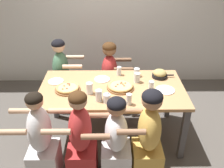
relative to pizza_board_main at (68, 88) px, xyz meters
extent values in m
plane|color=#514C47|center=(0.55, 0.06, -0.80)|extent=(18.00, 18.00, 0.00)
cube|color=tan|center=(0.55, 0.06, -0.05)|extent=(1.83, 0.97, 0.04)
cube|color=#4C4C51|center=(-0.30, -0.37, -0.43)|extent=(0.07, 0.07, 0.73)
cube|color=#4C4C51|center=(1.40, -0.37, -0.43)|extent=(0.07, 0.07, 0.73)
cube|color=#4C4C51|center=(-0.30, 0.48, -0.43)|extent=(0.07, 0.07, 0.73)
cube|color=#4C4C51|center=(1.40, 0.48, -0.43)|extent=(0.07, 0.07, 0.73)
cylinder|color=brown|center=(0.00, 0.00, -0.02)|extent=(0.32, 0.32, 0.02)
torus|color=tan|center=(0.00, 0.00, 0.01)|extent=(0.28, 0.28, 0.03)
cylinder|color=#E5C675|center=(0.00, 0.00, 0.00)|extent=(0.24, 0.24, 0.03)
cylinder|color=#C6422D|center=(0.01, 0.07, 0.02)|extent=(0.02, 0.02, 0.01)
cylinder|color=#C6422D|center=(0.00, -0.04, 0.02)|extent=(0.02, 0.02, 0.01)
cylinder|color=#C6422D|center=(0.02, 0.04, 0.02)|extent=(0.02, 0.02, 0.01)
cylinder|color=#C6422D|center=(-0.05, -0.05, 0.02)|extent=(0.02, 0.02, 0.01)
cylinder|color=#C6422D|center=(-0.04, 0.02, 0.02)|extent=(0.02, 0.02, 0.01)
cylinder|color=#C6422D|center=(-0.01, 0.07, 0.02)|extent=(0.02, 0.02, 0.01)
cylinder|color=brown|center=(0.66, 0.04, -0.02)|extent=(0.34, 0.34, 0.02)
torus|color=tan|center=(0.66, 0.04, 0.01)|extent=(0.31, 0.31, 0.03)
cylinder|color=#E5C675|center=(0.66, 0.04, 0.01)|extent=(0.27, 0.27, 0.03)
cylinder|color=#C6422D|center=(0.62, 0.05, 0.02)|extent=(0.02, 0.02, 0.01)
cylinder|color=#C6422D|center=(0.66, 0.07, 0.02)|extent=(0.02, 0.02, 0.01)
cylinder|color=#C6422D|center=(0.72, 0.08, 0.02)|extent=(0.02, 0.02, 0.01)
cylinder|color=#C6422D|center=(0.60, 0.00, 0.02)|extent=(0.02, 0.02, 0.01)
cylinder|color=#C6422D|center=(0.67, 0.11, 0.02)|extent=(0.02, 0.02, 0.01)
cylinder|color=#C6422D|center=(0.69, 0.06, 0.02)|extent=(0.02, 0.02, 0.01)
cylinder|color=#C6422D|center=(0.70, 0.01, 0.02)|extent=(0.02, 0.02, 0.01)
cylinder|color=black|center=(1.20, 0.32, -0.01)|extent=(0.20, 0.20, 0.04)
cylinder|color=black|center=(1.35, 0.32, 0.01)|extent=(0.09, 0.02, 0.02)
ellipsoid|color=tan|center=(1.20, 0.32, 0.04)|extent=(0.18, 0.18, 0.10)
cylinder|color=white|center=(0.42, 0.26, -0.02)|extent=(0.21, 0.21, 0.01)
cube|color=#B7B7BC|center=(0.42, 0.26, -0.01)|extent=(0.11, 0.11, 0.01)
cylinder|color=white|center=(-0.19, 0.21, -0.02)|extent=(0.20, 0.20, 0.01)
cube|color=#B7B7BC|center=(-0.19, 0.21, -0.01)|extent=(0.04, 0.14, 0.01)
cylinder|color=white|center=(1.21, -0.02, -0.02)|extent=(0.24, 0.24, 0.01)
cube|color=#B7B7BC|center=(1.21, -0.02, -0.01)|extent=(0.03, 0.17, 0.01)
cylinder|color=silver|center=(0.49, -0.28, 0.03)|extent=(0.08, 0.08, 0.11)
cylinder|color=#1EA8DB|center=(0.49, -0.28, 0.01)|extent=(0.07, 0.07, 0.08)
cylinder|color=black|center=(0.51, -0.28, 0.04)|extent=(0.01, 0.02, 0.13)
cylinder|color=silver|center=(0.28, -0.08, 0.05)|extent=(0.08, 0.08, 0.14)
cylinder|color=black|center=(0.28, -0.08, 0.01)|extent=(0.07, 0.07, 0.08)
cylinder|color=silver|center=(0.89, 0.36, 0.03)|extent=(0.08, 0.08, 0.11)
cylinder|color=silver|center=(0.89, 0.36, 0.02)|extent=(0.07, 0.07, 0.09)
cylinder|color=silver|center=(0.40, -0.24, 0.04)|extent=(0.08, 0.08, 0.14)
cylinder|color=black|center=(0.40, -0.24, 0.03)|extent=(0.07, 0.07, 0.10)
cylinder|color=silver|center=(1.03, -0.05, 0.05)|extent=(0.06, 0.06, 0.14)
cylinder|color=silver|center=(1.03, -0.05, 0.01)|extent=(0.06, 0.06, 0.07)
cylinder|color=silver|center=(0.74, -0.32, 0.04)|extent=(0.06, 0.06, 0.13)
cylinder|color=silver|center=(0.74, -0.32, 0.02)|extent=(0.06, 0.06, 0.10)
cylinder|color=silver|center=(0.65, 0.40, 0.03)|extent=(0.06, 0.06, 0.12)
cylinder|color=black|center=(0.65, 0.40, 0.02)|extent=(0.06, 0.06, 0.09)
cylinder|color=silver|center=(0.88, 0.20, 0.04)|extent=(0.08, 0.08, 0.13)
cylinder|color=black|center=(0.88, 0.20, 0.02)|extent=(0.07, 0.07, 0.08)
cube|color=#477556|center=(-0.22, 0.76, -0.59)|extent=(0.32, 0.34, 0.43)
ellipsoid|color=#477556|center=(-0.22, 0.76, -0.10)|extent=(0.24, 0.36, 0.54)
sphere|color=beige|center=(-0.22, 0.76, 0.26)|extent=(0.19, 0.19, 0.19)
ellipsoid|color=black|center=(-0.22, 0.76, 0.30)|extent=(0.20, 0.20, 0.13)
cylinder|color=beige|center=(-0.02, 0.93, 0.01)|extent=(0.28, 0.06, 0.06)
cylinder|color=beige|center=(-0.02, 0.59, 0.01)|extent=(0.28, 0.06, 0.06)
cube|color=#B22D2D|center=(0.52, 0.76, -0.59)|extent=(0.32, 0.34, 0.43)
ellipsoid|color=#B22D2D|center=(0.52, 0.76, -0.13)|extent=(0.24, 0.36, 0.48)
sphere|color=brown|center=(0.52, 0.76, 0.21)|extent=(0.20, 0.20, 0.20)
ellipsoid|color=#422814|center=(0.52, 0.76, 0.24)|extent=(0.21, 0.21, 0.14)
cylinder|color=brown|center=(0.73, 0.93, -0.04)|extent=(0.28, 0.06, 0.06)
cylinder|color=brown|center=(0.73, 0.59, -0.04)|extent=(0.28, 0.06, 0.06)
cube|color=silver|center=(0.59, -0.65, -0.59)|extent=(0.32, 0.34, 0.43)
ellipsoid|color=silver|center=(0.59, -0.65, -0.15)|extent=(0.24, 0.36, 0.45)
sphere|color=#9E7051|center=(0.59, -0.65, 0.17)|extent=(0.19, 0.19, 0.19)
ellipsoid|color=black|center=(0.59, -0.65, 0.20)|extent=(0.20, 0.20, 0.13)
cylinder|color=#9E7051|center=(0.38, -0.82, -0.06)|extent=(0.28, 0.06, 0.06)
cylinder|color=#9E7051|center=(0.38, -0.48, -0.06)|extent=(0.28, 0.06, 0.06)
cube|color=gold|center=(0.93, -0.65, -0.59)|extent=(0.32, 0.34, 0.43)
ellipsoid|color=gold|center=(0.93, -0.65, -0.11)|extent=(0.24, 0.36, 0.52)
sphere|color=#9E7051|center=(0.93, -0.65, 0.24)|extent=(0.21, 0.21, 0.21)
ellipsoid|color=black|center=(0.93, -0.65, 0.28)|extent=(0.21, 0.21, 0.14)
cylinder|color=#9E7051|center=(0.73, -0.82, -0.01)|extent=(0.28, 0.06, 0.06)
cylinder|color=#9E7051|center=(0.73, -0.48, -0.01)|extent=(0.28, 0.06, 0.06)
cube|color=silver|center=(-0.21, -0.65, -0.59)|extent=(0.32, 0.34, 0.43)
ellipsoid|color=silver|center=(-0.21, -0.65, -0.11)|extent=(0.24, 0.36, 0.53)
sphere|color=tan|center=(-0.21, -0.65, 0.24)|extent=(0.17, 0.17, 0.17)
ellipsoid|color=black|center=(-0.21, -0.65, 0.27)|extent=(0.18, 0.18, 0.12)
cylinder|color=tan|center=(-0.41, -0.82, 0.00)|extent=(0.28, 0.06, 0.06)
cylinder|color=tan|center=(-0.41, -0.48, 0.00)|extent=(0.28, 0.06, 0.06)
cube|color=#B22D2D|center=(0.21, -0.65, -0.59)|extent=(0.32, 0.34, 0.43)
ellipsoid|color=#B22D2D|center=(0.21, -0.65, -0.11)|extent=(0.24, 0.36, 0.53)
sphere|color=tan|center=(0.21, -0.65, 0.24)|extent=(0.18, 0.18, 0.18)
ellipsoid|color=#422814|center=(0.21, -0.65, 0.27)|extent=(0.18, 0.18, 0.13)
cylinder|color=tan|center=(0.01, -0.82, 0.00)|extent=(0.28, 0.06, 0.06)
cylinder|color=tan|center=(0.01, -0.48, 0.00)|extent=(0.28, 0.06, 0.06)
camera|label=1|loc=(0.52, -2.66, 1.57)|focal=40.00mm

